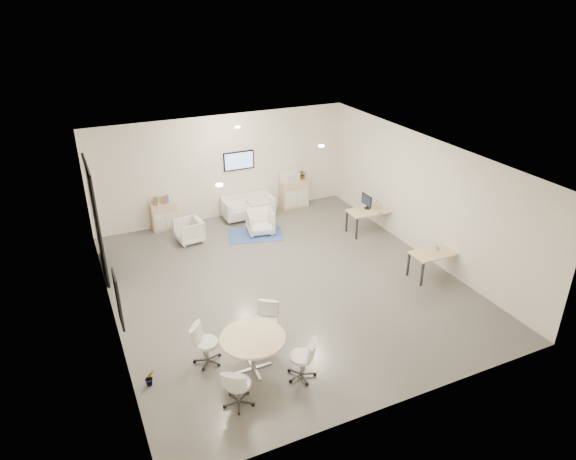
# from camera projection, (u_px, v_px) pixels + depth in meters

# --- Properties ---
(room_shell) EXTENTS (9.60, 10.60, 4.80)m
(room_shell) POSITION_uv_depth(u_px,v_px,m) (284.00, 224.00, 11.92)
(room_shell) COLOR #5E5B56
(room_shell) RESTS_ON ground
(glass_door) EXTENTS (0.09, 1.90, 2.85)m
(glass_door) POSITION_uv_depth(u_px,v_px,m) (94.00, 217.00, 12.52)
(glass_door) COLOR black
(glass_door) RESTS_ON room_shell
(artwork) EXTENTS (0.05, 0.54, 1.04)m
(artwork) POSITION_uv_depth(u_px,v_px,m) (118.00, 300.00, 9.13)
(artwork) COLOR black
(artwork) RESTS_ON room_shell
(wall_tv) EXTENTS (0.98, 0.06, 0.58)m
(wall_tv) POSITION_uv_depth(u_px,v_px,m) (239.00, 161.00, 15.70)
(wall_tv) COLOR black
(wall_tv) RESTS_ON room_shell
(ceiling_spots) EXTENTS (3.14, 4.14, 0.03)m
(ceiling_spots) POSITION_uv_depth(u_px,v_px,m) (261.00, 149.00, 11.84)
(ceiling_spots) COLOR #FFEAC6
(ceiling_spots) RESTS_ON room_shell
(sideboard_left) EXTENTS (0.73, 0.38, 0.83)m
(sideboard_left) POSITION_uv_depth(u_px,v_px,m) (164.00, 216.00, 15.20)
(sideboard_left) COLOR #D9B182
(sideboard_left) RESTS_ON room_shell
(sideboard_right) EXTENTS (0.90, 0.44, 0.90)m
(sideboard_right) POSITION_uv_depth(u_px,v_px,m) (294.00, 193.00, 16.77)
(sideboard_right) COLOR #D9B182
(sideboard_right) RESTS_ON room_shell
(books) EXTENTS (0.43, 0.14, 0.22)m
(books) POSITION_uv_depth(u_px,v_px,m) (161.00, 200.00, 14.96)
(books) COLOR red
(books) RESTS_ON sideboard_left
(printer) EXTENTS (0.56, 0.49, 0.35)m
(printer) POSITION_uv_depth(u_px,v_px,m) (290.00, 176.00, 16.45)
(printer) COLOR white
(printer) RESTS_ON sideboard_right
(loveseat) EXTENTS (1.57, 0.79, 0.59)m
(loveseat) POSITION_uv_depth(u_px,v_px,m) (248.00, 207.00, 16.06)
(loveseat) COLOR silver
(loveseat) RESTS_ON room_shell
(blue_rug) EXTENTS (1.77, 1.41, 0.01)m
(blue_rug) POSITION_uv_depth(u_px,v_px,m) (256.00, 235.00, 15.01)
(blue_rug) COLOR #324C9B
(blue_rug) RESTS_ON room_shell
(armchair_left) EXTENTS (0.73, 0.77, 0.73)m
(armchair_left) POSITION_uv_depth(u_px,v_px,m) (189.00, 230.00, 14.48)
(armchair_left) COLOR silver
(armchair_left) RESTS_ON room_shell
(armchair_right) EXTENTS (0.87, 0.83, 0.77)m
(armchair_right) POSITION_uv_depth(u_px,v_px,m) (260.00, 221.00, 14.99)
(armchair_right) COLOR silver
(armchair_right) RESTS_ON room_shell
(desk_rear) EXTENTS (1.34, 0.73, 0.68)m
(desk_rear) POSITION_uv_depth(u_px,v_px,m) (370.00, 212.00, 14.96)
(desk_rear) COLOR #D9B182
(desk_rear) RESTS_ON room_shell
(desk_front) EXTENTS (1.28, 0.64, 0.67)m
(desk_front) POSITION_uv_depth(u_px,v_px,m) (436.00, 254.00, 12.67)
(desk_front) COLOR #D9B182
(desk_front) RESTS_ON room_shell
(monitor) EXTENTS (0.20, 0.50, 0.44)m
(monitor) POSITION_uv_depth(u_px,v_px,m) (367.00, 201.00, 14.94)
(monitor) COLOR black
(monitor) RESTS_ON desk_rear
(round_table) EXTENTS (1.23, 1.23, 0.75)m
(round_table) POSITION_uv_depth(u_px,v_px,m) (253.00, 341.00, 9.49)
(round_table) COLOR #D9B182
(round_table) RESTS_ON room_shell
(meeting_chairs) EXTENTS (2.27, 2.27, 0.82)m
(meeting_chairs) POSITION_uv_depth(u_px,v_px,m) (253.00, 352.00, 9.60)
(meeting_chairs) COLOR white
(meeting_chairs) RESTS_ON room_shell
(plant_cabinet) EXTENTS (0.38, 0.39, 0.24)m
(plant_cabinet) POSITION_uv_depth(u_px,v_px,m) (303.00, 175.00, 16.66)
(plant_cabinet) COLOR #3F7F3F
(plant_cabinet) RESTS_ON sideboard_right
(plant_floor) EXTENTS (0.23, 0.35, 0.15)m
(plant_floor) POSITION_uv_depth(u_px,v_px,m) (150.00, 381.00, 9.36)
(plant_floor) COLOR #3F7F3F
(plant_floor) RESTS_ON room_shell
(cup) EXTENTS (0.14, 0.12, 0.12)m
(cup) POSITION_uv_depth(u_px,v_px,m) (437.00, 248.00, 12.71)
(cup) COLOR white
(cup) RESTS_ON desk_front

